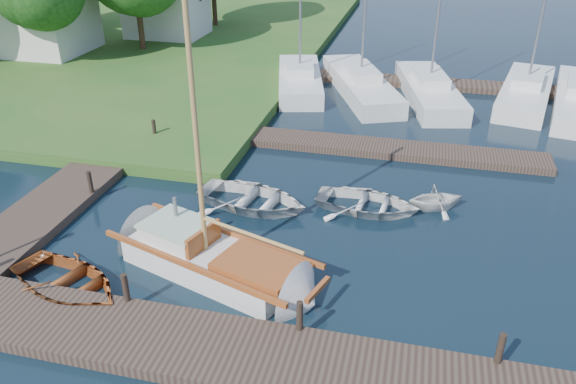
% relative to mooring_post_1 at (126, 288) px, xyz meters
% --- Properties ---
extents(ground, '(160.00, 160.00, 0.00)m').
position_rel_mooring_post_1_xyz_m(ground, '(3.00, 5.00, -0.70)').
color(ground, black).
rests_on(ground, ground).
extents(near_dock, '(18.00, 2.20, 0.30)m').
position_rel_mooring_post_1_xyz_m(near_dock, '(3.00, -1.00, -0.55)').
color(near_dock, '#32231E').
rests_on(near_dock, ground).
extents(left_dock, '(2.20, 18.00, 0.30)m').
position_rel_mooring_post_1_xyz_m(left_dock, '(-5.00, 7.00, -0.55)').
color(left_dock, '#32231E').
rests_on(left_dock, ground).
extents(far_dock, '(14.00, 1.60, 0.30)m').
position_rel_mooring_post_1_xyz_m(far_dock, '(5.00, 11.50, -0.55)').
color(far_dock, '#32231E').
rests_on(far_dock, ground).
extents(pontoon, '(30.00, 1.60, 0.30)m').
position_rel_mooring_post_1_xyz_m(pontoon, '(13.00, 21.00, -0.55)').
color(pontoon, '#32231E').
rests_on(pontoon, ground).
extents(mooring_post_1, '(0.16, 0.16, 0.80)m').
position_rel_mooring_post_1_xyz_m(mooring_post_1, '(0.00, 0.00, 0.00)').
color(mooring_post_1, black).
rests_on(mooring_post_1, near_dock).
extents(mooring_post_2, '(0.16, 0.16, 0.80)m').
position_rel_mooring_post_1_xyz_m(mooring_post_2, '(4.50, 0.00, 0.00)').
color(mooring_post_2, black).
rests_on(mooring_post_2, near_dock).
extents(mooring_post_3, '(0.16, 0.16, 0.80)m').
position_rel_mooring_post_1_xyz_m(mooring_post_3, '(9.00, 0.00, 0.00)').
color(mooring_post_3, black).
rests_on(mooring_post_3, near_dock).
extents(mooring_post_4, '(0.16, 0.16, 0.80)m').
position_rel_mooring_post_1_xyz_m(mooring_post_4, '(-4.00, 5.00, 0.00)').
color(mooring_post_4, black).
rests_on(mooring_post_4, left_dock).
extents(mooring_post_5, '(0.16, 0.16, 0.80)m').
position_rel_mooring_post_1_xyz_m(mooring_post_5, '(-4.00, 10.00, 0.00)').
color(mooring_post_5, black).
rests_on(mooring_post_5, left_dock).
extents(sailboat, '(7.40, 4.12, 9.83)m').
position_rel_mooring_post_1_xyz_m(sailboat, '(1.66, 2.03, -0.36)').
color(sailboat, silver).
rests_on(sailboat, ground).
extents(dinghy, '(4.30, 3.67, 0.75)m').
position_rel_mooring_post_1_xyz_m(dinghy, '(-1.97, 0.30, -0.32)').
color(dinghy, brown).
rests_on(dinghy, ground).
extents(tender_a, '(4.30, 3.40, 0.80)m').
position_rel_mooring_post_1_xyz_m(tender_a, '(1.54, 5.86, -0.30)').
color(tender_a, silver).
rests_on(tender_a, ground).
extents(tender_c, '(3.69, 2.80, 0.72)m').
position_rel_mooring_post_1_xyz_m(tender_c, '(5.37, 6.56, -0.34)').
color(tender_c, silver).
rests_on(tender_c, ground).
extents(tender_d, '(2.38, 2.24, 1.00)m').
position_rel_mooring_post_1_xyz_m(tender_d, '(7.60, 7.18, -0.20)').
color(tender_d, silver).
rests_on(tender_d, ground).
extents(marina_boat_0, '(3.91, 7.64, 11.33)m').
position_rel_mooring_post_1_xyz_m(marina_boat_0, '(0.28, 18.84, -0.12)').
color(marina_boat_0, silver).
rests_on(marina_boat_0, ground).
extents(marina_boat_1, '(5.40, 9.00, 10.71)m').
position_rel_mooring_post_1_xyz_m(marina_boat_1, '(3.56, 18.93, -0.14)').
color(marina_boat_1, silver).
rests_on(marina_boat_1, ground).
extents(marina_boat_2, '(3.97, 8.31, 10.69)m').
position_rel_mooring_post_1_xyz_m(marina_boat_2, '(7.12, 18.68, -0.13)').
color(marina_boat_2, silver).
rests_on(marina_boat_2, ground).
extents(marina_boat_3, '(3.85, 8.30, 10.80)m').
position_rel_mooring_post_1_xyz_m(marina_boat_3, '(11.92, 19.60, -0.13)').
color(marina_boat_3, silver).
rests_on(marina_boat_3, ground).
extents(house_a, '(6.30, 5.00, 6.29)m').
position_rel_mooring_post_1_xyz_m(house_a, '(-17.00, 21.00, 2.26)').
color(house_a, silver).
rests_on(house_a, shore).
extents(house_c, '(5.25, 4.00, 5.28)m').
position_rel_mooring_post_1_xyz_m(house_c, '(-11.00, 27.00, 1.88)').
color(house_c, silver).
rests_on(house_c, shore).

